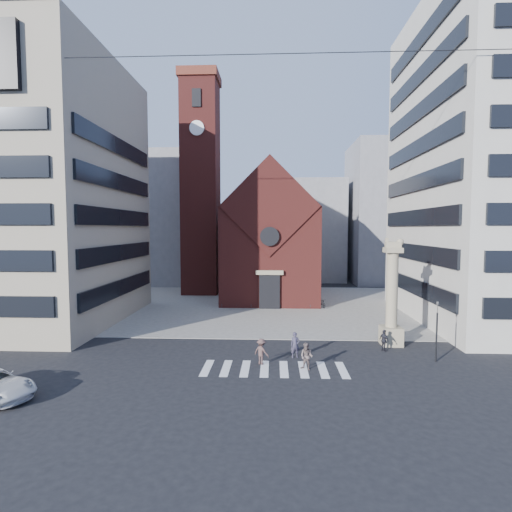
# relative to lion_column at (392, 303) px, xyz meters

# --- Properties ---
(ground) EXTENTS (120.00, 120.00, 0.00)m
(ground) POSITION_rel_lion_column_xyz_m (-10.01, -3.00, -3.46)
(ground) COLOR black
(ground) RESTS_ON ground
(piazza) EXTENTS (46.00, 30.00, 0.05)m
(piazza) POSITION_rel_lion_column_xyz_m (-10.01, 16.00, -3.43)
(piazza) COLOR #9C988E
(piazza) RESTS_ON ground
(zebra_crossing) EXTENTS (10.20, 3.20, 0.01)m
(zebra_crossing) POSITION_rel_lion_column_xyz_m (-9.46, -6.00, -3.45)
(zebra_crossing) COLOR white
(zebra_crossing) RESTS_ON ground
(church) EXTENTS (12.00, 16.65, 18.00)m
(church) POSITION_rel_lion_column_xyz_m (-10.01, 22.04, 4.53)
(church) COLOR maroon
(church) RESTS_ON ground
(campanile) EXTENTS (5.50, 5.50, 31.20)m
(campanile) POSITION_rel_lion_column_xyz_m (-20.01, 25.00, 12.28)
(campanile) COLOR maroon
(campanile) RESTS_ON ground
(building_left) EXTENTS (18.00, 20.00, 26.00)m
(building_left) POSITION_rel_lion_column_xyz_m (-34.01, 7.00, 9.54)
(building_left) COLOR gray
(building_left) RESTS_ON ground
(building_right) EXTENTS (18.00, 22.00, 32.00)m
(building_right) POSITION_rel_lion_column_xyz_m (13.99, 9.00, 12.54)
(building_right) COLOR #B7B4A6
(building_right) RESTS_ON ground
(bg_block_left) EXTENTS (16.00, 14.00, 22.00)m
(bg_block_left) POSITION_rel_lion_column_xyz_m (-30.01, 37.00, 7.54)
(bg_block_left) COLOR gray
(bg_block_left) RESTS_ON ground
(bg_block_mid) EXTENTS (14.00, 12.00, 18.00)m
(bg_block_mid) POSITION_rel_lion_column_xyz_m (-4.01, 42.00, 5.54)
(bg_block_mid) COLOR gray
(bg_block_mid) RESTS_ON ground
(bg_block_right) EXTENTS (16.00, 14.00, 24.00)m
(bg_block_right) POSITION_rel_lion_column_xyz_m (11.99, 39.00, 8.54)
(bg_block_right) COLOR gray
(bg_block_right) RESTS_ON ground
(lion_column) EXTENTS (1.63, 1.60, 8.68)m
(lion_column) POSITION_rel_lion_column_xyz_m (0.00, 0.00, 0.00)
(lion_column) COLOR gray
(lion_column) RESTS_ON ground
(traffic_light) EXTENTS (0.13, 0.16, 4.30)m
(traffic_light) POSITION_rel_lion_column_xyz_m (1.99, -4.00, -1.17)
(traffic_light) COLOR black
(traffic_light) RESTS_ON ground
(pedestrian_0) EXTENTS (0.75, 0.56, 1.87)m
(pedestrian_0) POSITION_rel_lion_column_xyz_m (-7.93, -3.55, -2.52)
(pedestrian_0) COLOR #343043
(pedestrian_0) RESTS_ON ground
(pedestrian_1) EXTENTS (1.10, 1.03, 1.81)m
(pedestrian_1) POSITION_rel_lion_column_xyz_m (-7.30, -6.03, -2.55)
(pedestrian_1) COLOR #63534F
(pedestrian_1) RESTS_ON ground
(pedestrian_2) EXTENTS (0.77, 1.05, 1.66)m
(pedestrian_2) POSITION_rel_lion_column_xyz_m (-1.01, -1.67, -2.63)
(pedestrian_2) COLOR #212128
(pedestrian_2) RESTS_ON ground
(pedestrian_3) EXTENTS (1.34, 1.21, 1.80)m
(pedestrian_3) POSITION_rel_lion_column_xyz_m (-10.34, -5.10, -2.56)
(pedestrian_3) COLOR #4B3532
(pedestrian_3) RESTS_ON ground
(scooter_0) EXTENTS (1.22, 1.94, 0.96)m
(scooter_0) POSITION_rel_lion_column_xyz_m (-15.90, 14.81, -2.93)
(scooter_0) COLOR black
(scooter_0) RESTS_ON piazza
(scooter_1) EXTENTS (1.07, 1.84, 1.07)m
(scooter_1) POSITION_rel_lion_column_xyz_m (-14.17, 14.81, -2.87)
(scooter_1) COLOR black
(scooter_1) RESTS_ON piazza
(scooter_2) EXTENTS (1.22, 1.94, 0.96)m
(scooter_2) POSITION_rel_lion_column_xyz_m (-12.44, 14.81, -2.93)
(scooter_2) COLOR black
(scooter_2) RESTS_ON piazza
(scooter_3) EXTENTS (1.07, 1.84, 1.07)m
(scooter_3) POSITION_rel_lion_column_xyz_m (-10.71, 14.81, -2.87)
(scooter_3) COLOR black
(scooter_3) RESTS_ON piazza
(scooter_4) EXTENTS (1.22, 1.94, 0.96)m
(scooter_4) POSITION_rel_lion_column_xyz_m (-8.98, 14.81, -2.93)
(scooter_4) COLOR black
(scooter_4) RESTS_ON piazza
(scooter_5) EXTENTS (1.07, 1.84, 1.07)m
(scooter_5) POSITION_rel_lion_column_xyz_m (-7.25, 14.81, -2.87)
(scooter_5) COLOR black
(scooter_5) RESTS_ON piazza
(scooter_6) EXTENTS (1.22, 1.94, 0.96)m
(scooter_6) POSITION_rel_lion_column_xyz_m (-5.52, 14.81, -2.93)
(scooter_6) COLOR black
(scooter_6) RESTS_ON piazza
(scooter_7) EXTENTS (1.07, 1.84, 1.07)m
(scooter_7) POSITION_rel_lion_column_xyz_m (-3.79, 14.81, -2.87)
(scooter_7) COLOR black
(scooter_7) RESTS_ON piazza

